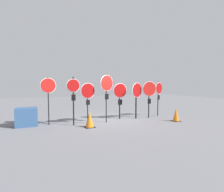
# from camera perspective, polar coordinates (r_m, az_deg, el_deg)

# --- Properties ---
(ground_plane) EXTENTS (40.00, 40.00, 0.00)m
(ground_plane) POSITION_cam_1_polar(r_m,az_deg,el_deg) (10.03, 0.19, -7.89)
(ground_plane) COLOR slate
(stop_sign_0) EXTENTS (0.76, 0.15, 2.40)m
(stop_sign_0) POSITION_cam_1_polar(r_m,az_deg,el_deg) (9.20, -20.09, 2.34)
(stop_sign_0) COLOR black
(stop_sign_0) RESTS_ON ground
(stop_sign_1) EXTENTS (0.66, 0.13, 2.40)m
(stop_sign_1) POSITION_cam_1_polar(r_m,az_deg,el_deg) (8.76, -12.49, 1.51)
(stop_sign_1) COLOR black
(stop_sign_1) RESTS_ON ground
(stop_sign_2) EXTENTS (0.80, 0.17, 2.12)m
(stop_sign_2) POSITION_cam_1_polar(r_m,az_deg,el_deg) (9.05, -7.88, 0.97)
(stop_sign_2) COLOR black
(stop_sign_2) RESTS_ON ground
(stop_sign_3) EXTENTS (0.82, 0.30, 2.53)m
(stop_sign_3) POSITION_cam_1_polar(r_m,az_deg,el_deg) (9.25, -1.72, 3.16)
(stop_sign_3) COLOR black
(stop_sign_3) RESTS_ON ground
(stop_sign_4) EXTENTS (0.85, 0.14, 2.10)m
(stop_sign_4) POSITION_cam_1_polar(r_m,az_deg,el_deg) (10.19, 2.64, 0.74)
(stop_sign_4) COLOR black
(stop_sign_4) RESTS_ON ground
(stop_sign_5) EXTENTS (0.83, 0.34, 2.14)m
(stop_sign_5) POSITION_cam_1_polar(r_m,az_deg,el_deg) (10.36, 8.11, 0.90)
(stop_sign_5) COLOR black
(stop_sign_5) RESTS_ON ground
(stop_sign_6) EXTENTS (0.89, 0.18, 2.21)m
(stop_sign_6) POSITION_cam_1_polar(r_m,az_deg,el_deg) (10.75, 12.11, 1.47)
(stop_sign_6) COLOR black
(stop_sign_6) RESTS_ON ground
(stop_sign_7) EXTENTS (0.71, 0.30, 2.22)m
(stop_sign_7) POSITION_cam_1_polar(r_m,az_deg,el_deg) (11.54, 15.02, 1.68)
(stop_sign_7) COLOR black
(stop_sign_7) RESTS_ON ground
(traffic_cone_0) EXTENTS (0.41, 0.41, 0.74)m
(traffic_cone_0) POSITION_cam_1_polar(r_m,az_deg,el_deg) (10.31, 20.18, -5.73)
(traffic_cone_0) COLOR black
(traffic_cone_0) RESTS_ON ground
(traffic_cone_1) EXTENTS (0.47, 0.47, 0.76)m
(traffic_cone_1) POSITION_cam_1_polar(r_m,az_deg,el_deg) (8.43, -7.32, -7.57)
(traffic_cone_1) COLOR black
(traffic_cone_1) RESTS_ON ground
(storage_crate) EXTENTS (0.99, 0.77, 0.89)m
(storage_crate) POSITION_cam_1_polar(r_m,az_deg,el_deg) (9.56, -26.12, -6.18)
(storage_crate) COLOR #335684
(storage_crate) RESTS_ON ground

